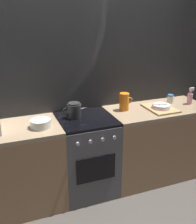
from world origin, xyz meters
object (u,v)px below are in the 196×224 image
kettle (74,110)px  pitcher (124,102)px  dish_pile (161,107)px  spray_bottle (190,98)px  spice_jar (170,99)px  mixing_bowl (41,123)px  stove_unit (87,155)px

kettle → pitcher: bearing=2.0°
pitcher → dish_pile: 0.43m
dish_pile → spray_bottle: bearing=5.2°
pitcher → spray_bottle: size_ratio=0.99×
spice_jar → spray_bottle: (0.20, -0.12, 0.03)m
mixing_bowl → pitcher: bearing=8.7°
pitcher → stove_unit: bearing=-170.6°
stove_unit → spray_bottle: spray_bottle is taller
kettle → spice_jar: kettle is taller
stove_unit → kettle: 0.55m
spray_bottle → spice_jar: bearing=147.8°
mixing_bowl → pitcher: size_ratio=1.00×
stove_unit → dish_pile: (0.90, -0.05, 0.47)m
dish_pile → spray_bottle: spray_bottle is taller
stove_unit → dish_pile: bearing=-3.3°
stove_unit → dish_pile: dish_pile is taller
mixing_bowl → spray_bottle: spray_bottle is taller
mixing_bowl → dish_pile: size_ratio=0.50×
spray_bottle → stove_unit: bearing=179.5°
pitcher → spray_bottle: 0.85m
dish_pile → pitcher: bearing=161.9°
dish_pile → spice_jar: spice_jar is taller
stove_unit → spray_bottle: (1.34, -0.01, 0.53)m
dish_pile → spice_jar: 0.29m
kettle → dish_pile: 1.01m
mixing_bowl → pitcher: pitcher is taller
kettle → pitcher: size_ratio=1.42×
pitcher → spice_jar: size_ratio=1.90×
spice_jar → spray_bottle: spray_bottle is taller
pitcher → spray_bottle: spray_bottle is taller
dish_pile → spray_bottle: (0.44, 0.04, 0.06)m
dish_pile → mixing_bowl: bearing=-179.3°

